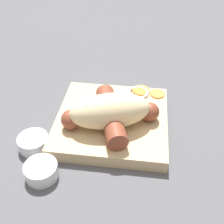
{
  "coord_description": "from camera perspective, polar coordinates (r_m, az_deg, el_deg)",
  "views": [
    {
      "loc": [
        -0.05,
        0.39,
        0.36
      ],
      "look_at": [
        0.0,
        0.0,
        0.03
      ],
      "focal_mm": 45.0,
      "sensor_mm": 36.0,
      "label": 1
    }
  ],
  "objects": [
    {
      "name": "condiment_cup_near",
      "position": [
        0.5,
        -15.61,
        -6.14
      ],
      "size": [
        0.05,
        0.05,
        0.02
      ],
      "color": "silver",
      "rests_on": "ground_plane"
    },
    {
      "name": "bread_roll",
      "position": [
        0.48,
        -0.01,
        0.17
      ],
      "size": [
        0.15,
        0.1,
        0.06
      ],
      "color": "beige",
      "rests_on": "food_tray"
    },
    {
      "name": "pickled_veggies",
      "position": [
        0.58,
        6.06,
        4.04
      ],
      "size": [
        0.08,
        0.05,
        0.01
      ],
      "color": "orange",
      "rests_on": "food_tray"
    },
    {
      "name": "food_tray",
      "position": [
        0.53,
        -0.0,
        -1.85
      ],
      "size": [
        0.2,
        0.2,
        0.02
      ],
      "color": "tan",
      "rests_on": "ground_plane"
    },
    {
      "name": "ground_plane",
      "position": [
        0.53,
        -0.0,
        -2.81
      ],
      "size": [
        3.0,
        3.0,
        0.0
      ],
      "primitive_type": "plane",
      "color": "#4C4C51"
    },
    {
      "name": "condiment_cup_far",
      "position": [
        0.46,
        -14.13,
        -11.61
      ],
      "size": [
        0.05,
        0.05,
        0.02
      ],
      "color": "silver",
      "rests_on": "ground_plane"
    },
    {
      "name": "sausage",
      "position": [
        0.49,
        -0.21,
        -0.65
      ],
      "size": [
        0.17,
        0.14,
        0.03
      ],
      "color": "brown",
      "rests_on": "food_tray"
    }
  ]
}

